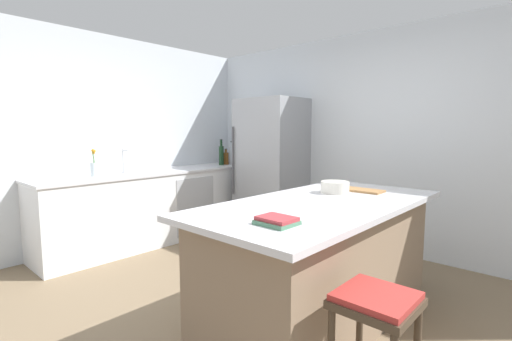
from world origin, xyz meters
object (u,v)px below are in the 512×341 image
at_px(refrigerator, 271,167).
at_px(wine_bottle, 221,155).
at_px(kitchen_island, 320,261).
at_px(cutting_board, 362,190).
at_px(whiskey_bottle, 226,158).
at_px(cookbook_stack, 277,221).
at_px(sink_faucet, 124,160).
at_px(soda_bottle, 232,155).
at_px(flower_vase, 94,168).
at_px(mixing_bowl, 335,187).
at_px(vinegar_bottle, 232,157).
at_px(bar_stool, 375,318).

relative_size(refrigerator, wine_bottle, 4.82).
bearing_deg(kitchen_island, cutting_board, 88.75).
height_order(whiskey_bottle, cookbook_stack, whiskey_bottle).
distance_m(kitchen_island, sink_faucet, 2.78).
height_order(soda_bottle, whiskey_bottle, soda_bottle).
bearing_deg(flower_vase, sink_faucet, 94.34).
bearing_deg(cookbook_stack, refrigerator, 130.61).
xyz_separation_m(mixing_bowl, cutting_board, (0.13, 0.23, -0.04)).
bearing_deg(soda_bottle, refrigerator, -3.29).
distance_m(vinegar_bottle, mixing_bowl, 2.89).
relative_size(whiskey_bottle, wine_bottle, 0.62).
relative_size(whiskey_bottle, cutting_board, 0.67).
relative_size(bar_stool, whiskey_bottle, 2.77).
xyz_separation_m(soda_bottle, cutting_board, (2.61, -0.95, -0.13)).
height_order(vinegar_bottle, mixing_bowl, vinegar_bottle).
relative_size(flower_vase, whiskey_bottle, 1.29).
bearing_deg(bar_stool, vinegar_bottle, 145.78).
bearing_deg(kitchen_island, whiskey_bottle, 150.67).
bearing_deg(bar_stool, kitchen_island, 137.67).
relative_size(wine_bottle, cookbook_stack, 1.83).
bearing_deg(refrigerator, bar_stool, -41.24).
bearing_deg(bar_stool, wine_bottle, 148.68).
bearing_deg(cutting_board, cookbook_stack, -83.62).
bearing_deg(refrigerator, cookbook_stack, -49.39).
relative_size(kitchen_island, flower_vase, 6.79).
relative_size(bar_stool, wine_bottle, 1.73).
relative_size(cookbook_stack, mixing_bowl, 0.90).
bearing_deg(mixing_bowl, refrigerator, 145.55).
height_order(wine_bottle, cookbook_stack, wine_bottle).
distance_m(refrigerator, mixing_bowl, 2.00).
bearing_deg(kitchen_island, mixing_bowl, 106.56).
distance_m(sink_faucet, cutting_board, 2.83).
relative_size(sink_faucet, vinegar_bottle, 1.19).
bearing_deg(bar_stool, cookbook_stack, -172.70).
bearing_deg(mixing_bowl, cookbook_stack, -75.92).
bearing_deg(whiskey_bottle, soda_bottle, 75.48).
bearing_deg(refrigerator, mixing_bowl, -34.45).
bearing_deg(kitchen_island, flower_vase, -169.38).
bearing_deg(mixing_bowl, vinegar_bottle, 153.66).
height_order(flower_vase, whiskey_bottle, flower_vase).
height_order(refrigerator, flower_vase, refrigerator).
distance_m(sink_faucet, cookbook_stack, 2.94).
relative_size(soda_bottle, wine_bottle, 0.91).
bearing_deg(vinegar_bottle, flower_vase, -89.43).
relative_size(bar_stool, sink_faucet, 2.22).
bearing_deg(sink_faucet, whiskey_bottle, 86.93).
height_order(flower_vase, cutting_board, flower_vase).
height_order(bar_stool, soda_bottle, soda_bottle).
xyz_separation_m(bar_stool, mixing_bowl, (-0.84, 1.05, 0.42)).
relative_size(flower_vase, wine_bottle, 0.81).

